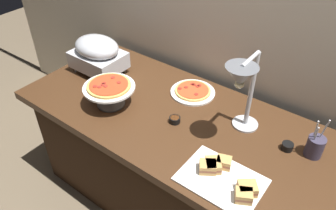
{
  "coord_description": "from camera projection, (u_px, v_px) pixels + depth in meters",
  "views": [
    {
      "loc": [
        0.83,
        -1.18,
        1.96
      ],
      "look_at": [
        -0.07,
        0.0,
        0.81
      ],
      "focal_mm": 35.53,
      "sensor_mm": 36.0,
      "label": 1
    }
  ],
  "objects": [
    {
      "name": "buffet_table",
      "position": [
        177.0,
        162.0,
        2.1
      ],
      "size": [
        1.9,
        0.84,
        0.76
      ],
      "color": "#422816",
      "rests_on": "ground_plane"
    },
    {
      "name": "chafing_dish",
      "position": [
        98.0,
        53.0,
        2.16
      ],
      "size": [
        0.33,
        0.25,
        0.25
      ],
      "color": "#B7BABF",
      "rests_on": "buffet_table"
    },
    {
      "name": "heat_lamp",
      "position": [
        242.0,
        82.0,
        1.52
      ],
      "size": [
        0.15,
        0.31,
        0.46
      ],
      "color": "#B7BABF",
      "rests_on": "buffet_table"
    },
    {
      "name": "pizza_plate_center",
      "position": [
        109.0,
        88.0,
        1.9
      ],
      "size": [
        0.3,
        0.3,
        0.14
      ],
      "color": "#595B60",
      "rests_on": "buffet_table"
    },
    {
      "name": "sauce_cup_near",
      "position": [
        175.0,
        120.0,
        1.82
      ],
      "size": [
        0.06,
        0.06,
        0.03
      ],
      "color": "black",
      "rests_on": "buffet_table"
    },
    {
      "name": "utensil_holder",
      "position": [
        315.0,
        146.0,
        1.6
      ],
      "size": [
        0.08,
        0.08,
        0.23
      ],
      "color": "#383347",
      "rests_on": "buffet_table"
    },
    {
      "name": "pizza_plate_front",
      "position": [
        193.0,
        91.0,
        2.04
      ],
      "size": [
        0.27,
        0.27,
        0.03
      ],
      "color": "white",
      "rests_on": "buffet_table"
    },
    {
      "name": "back_wall",
      "position": [
        229.0,
        14.0,
        1.92
      ],
      "size": [
        4.4,
        0.04,
        2.4
      ],
      "primitive_type": "cube",
      "color": "beige",
      "rests_on": "ground_plane"
    },
    {
      "name": "ground_plane",
      "position": [
        176.0,
        199.0,
        2.34
      ],
      "size": [
        8.0,
        8.0,
        0.0
      ],
      "primitive_type": "plane",
      "color": "brown"
    },
    {
      "name": "sauce_cup_far",
      "position": [
        287.0,
        146.0,
        1.66
      ],
      "size": [
        0.06,
        0.06,
        0.04
      ],
      "color": "black",
      "rests_on": "buffet_table"
    },
    {
      "name": "sandwich_platter",
      "position": [
        224.0,
        177.0,
        1.5
      ],
      "size": [
        0.37,
        0.27,
        0.06
      ],
      "color": "white",
      "rests_on": "buffet_table"
    }
  ]
}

